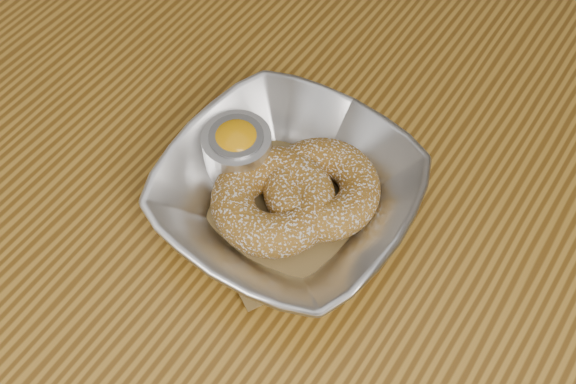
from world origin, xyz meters
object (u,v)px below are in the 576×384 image
Objects in this scene: table at (327,289)px; ramekin at (238,151)px; serving_bowl at (288,195)px; donut_back at (322,188)px; donut_extra at (273,200)px; donut_front at (269,204)px.

ramekin reaches higher than table.
serving_bowl is (-0.05, 0.00, 0.12)m from table.
donut_extra reaches higher than donut_back.
donut_front is at bearing -114.55° from serving_bowl.
ramekin is at bearing 154.90° from donut_front.
serving_bowl is at bearing -135.12° from donut_back.
table is 0.13m from donut_back.
donut_front reaches higher than table.
donut_back is 0.95× the size of donut_extra.
serving_bowl is 3.52× the size of ramekin.
serving_bowl is 0.03m from donut_back.
serving_bowl is at bearing 65.38° from donut_extra.
table is 0.17m from ramekin.
donut_back is at bearing 10.03° from ramekin.
serving_bowl reaches higher than table.
donut_back is 1.67× the size of ramekin.
ramekin reaches higher than donut_front.
ramekin is (-0.05, 0.02, 0.01)m from donut_extra.
ramekin reaches higher than donut_extra.
donut_back is 0.04m from donut_extra.
donut_extra is 0.06m from ramekin.
table is 11.54× the size of donut_extra.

